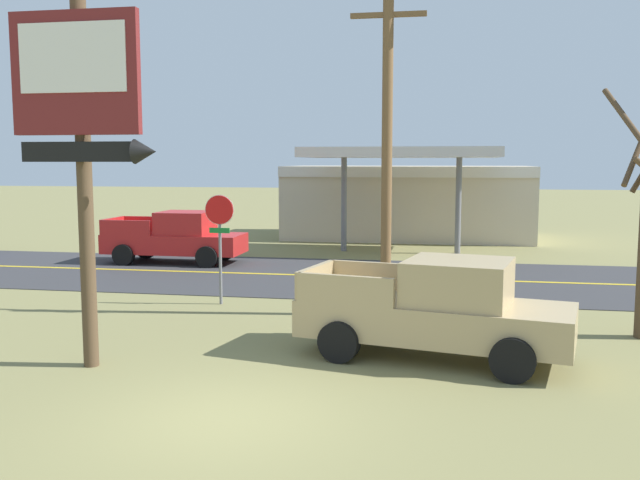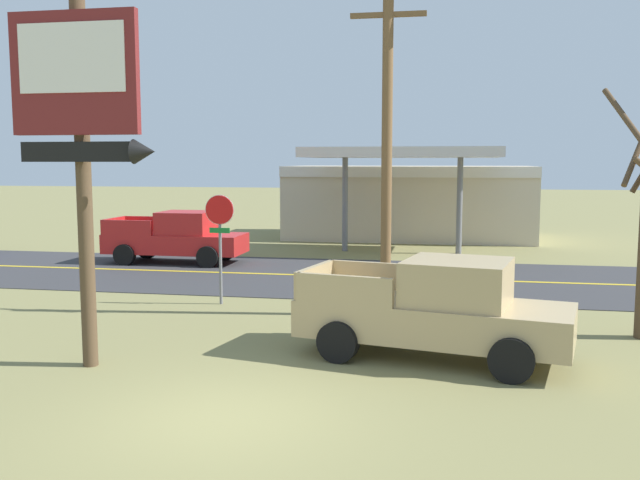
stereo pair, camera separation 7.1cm
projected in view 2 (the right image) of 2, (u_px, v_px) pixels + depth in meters
ground_plane at (222, 419)px, 10.29m from camera, size 180.00×180.00×0.00m
road_asphalt at (347, 277)px, 22.99m from camera, size 140.00×8.00×0.02m
road_centre_line at (347, 276)px, 22.99m from camera, size 126.00×0.20×0.01m
motel_sign at (81, 119)px, 12.37m from camera, size 2.69×0.54×6.76m
stop_sign at (220, 229)px, 18.39m from camera, size 0.80×0.08×2.95m
utility_pole at (387, 129)px, 16.75m from camera, size 2.02×0.26×8.60m
gas_station at (409, 199)px, 34.57m from camera, size 12.00×11.50×4.40m
pickup_tan_parked_on_lawn at (437, 310)px, 13.39m from camera, size 5.49×3.02×1.96m
pickup_red_on_road at (177, 238)px, 26.07m from camera, size 5.20×2.24×1.96m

